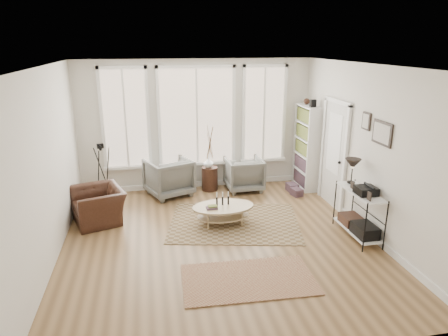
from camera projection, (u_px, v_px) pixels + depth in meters
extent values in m
plane|color=olive|center=(219.00, 240.00, 6.82)|extent=(5.50, 5.50, 0.00)
plane|color=white|center=(219.00, 66.00, 5.94)|extent=(5.50, 5.50, 0.00)
cube|color=silver|center=(197.00, 125.00, 8.95)|extent=(5.20, 0.04, 2.90)
cube|color=silver|center=(271.00, 238.00, 3.81)|extent=(5.20, 0.04, 2.90)
cube|color=silver|center=(46.00, 169.00, 5.90)|extent=(0.04, 5.50, 2.90)
cube|color=silver|center=(367.00, 151.00, 6.86)|extent=(0.04, 5.50, 2.90)
cube|color=white|center=(198.00, 184.00, 9.37)|extent=(5.10, 0.04, 0.12)
cube|color=white|center=(358.00, 224.00, 7.28)|extent=(0.03, 5.40, 0.12)
cube|color=beige|center=(197.00, 117.00, 8.87)|extent=(1.60, 0.03, 2.10)
cube|color=beige|center=(125.00, 119.00, 8.59)|extent=(0.90, 0.03, 2.10)
cube|color=beige|center=(264.00, 114.00, 9.16)|extent=(0.90, 0.03, 2.10)
cube|color=white|center=(197.00, 117.00, 8.86)|extent=(1.74, 0.06, 2.24)
cube|color=white|center=(125.00, 119.00, 8.57)|extent=(1.04, 0.06, 2.24)
cube|color=white|center=(264.00, 114.00, 9.14)|extent=(1.04, 0.06, 2.24)
cube|color=white|center=(198.00, 163.00, 9.16)|extent=(4.10, 0.12, 0.06)
cube|color=silver|center=(334.00, 155.00, 8.05)|extent=(0.04, 0.88, 2.10)
cube|color=white|center=(334.00, 143.00, 7.97)|extent=(0.01, 0.55, 1.20)
cube|color=white|center=(345.00, 162.00, 7.59)|extent=(0.06, 0.08, 2.18)
cube|color=white|center=(323.00, 149.00, 8.51)|extent=(0.06, 0.08, 2.18)
cube|color=white|center=(338.00, 101.00, 7.72)|extent=(0.06, 1.06, 0.08)
sphere|color=black|center=(339.00, 163.00, 7.75)|extent=(0.06, 0.06, 0.06)
cube|color=white|center=(314.00, 152.00, 8.68)|extent=(0.30, 0.03, 1.90)
cube|color=white|center=(300.00, 143.00, 9.44)|extent=(0.30, 0.03, 1.90)
cube|color=white|center=(313.00, 147.00, 9.09)|extent=(0.02, 0.85, 1.90)
cube|color=white|center=(306.00, 147.00, 9.06)|extent=(0.30, 0.81, 1.90)
cube|color=brown|center=(306.00, 147.00, 9.06)|extent=(0.24, 0.75, 1.76)
cube|color=black|center=(313.00, 103.00, 8.56)|extent=(0.12, 0.10, 0.16)
sphere|color=#371E15|center=(307.00, 101.00, 8.89)|extent=(0.14, 0.14, 0.14)
cube|color=white|center=(357.00, 230.00, 6.94)|extent=(0.37, 1.07, 0.03)
cube|color=white|center=(361.00, 192.00, 6.73)|extent=(0.37, 1.07, 0.02)
cylinder|color=black|center=(365.00, 228.00, 6.32)|extent=(0.02, 0.02, 0.85)
cylinder|color=black|center=(386.00, 226.00, 6.39)|extent=(0.02, 0.02, 0.85)
cylinder|color=black|center=(335.00, 203.00, 7.31)|extent=(0.02, 0.02, 0.85)
cylinder|color=black|center=(353.00, 201.00, 7.38)|extent=(0.02, 0.02, 0.85)
cylinder|color=black|center=(351.00, 182.00, 7.04)|extent=(0.14, 0.14, 0.02)
cylinder|color=black|center=(352.00, 175.00, 7.00)|extent=(0.02, 0.02, 0.30)
cone|color=black|center=(353.00, 164.00, 6.94)|extent=(0.28, 0.28, 0.18)
cube|color=black|center=(366.00, 190.00, 6.56)|extent=(0.32, 0.30, 0.13)
cube|color=black|center=(365.00, 230.00, 6.67)|extent=(0.32, 0.45, 0.20)
cube|color=#371E15|center=(351.00, 220.00, 7.12)|extent=(0.32, 0.40, 0.16)
cube|color=black|center=(369.00, 196.00, 6.29)|extent=(0.02, 0.10, 0.14)
cube|color=black|center=(352.00, 185.00, 6.80)|extent=(0.02, 0.10, 0.12)
cube|color=black|center=(382.00, 133.00, 6.36)|extent=(0.03, 0.52, 0.38)
cube|color=silver|center=(381.00, 133.00, 6.36)|extent=(0.01, 0.44, 0.30)
cube|color=black|center=(366.00, 121.00, 6.80)|extent=(0.03, 0.24, 0.30)
cube|color=silver|center=(366.00, 121.00, 6.80)|extent=(0.01, 0.18, 0.24)
cube|color=brown|center=(234.00, 222.00, 7.49)|extent=(2.70, 2.25, 0.01)
cube|color=brown|center=(248.00, 279.00, 5.68)|extent=(1.91, 1.12, 0.01)
ellipsoid|color=tan|center=(223.00, 216.00, 7.40)|extent=(0.99, 0.64, 0.03)
ellipsoid|color=tan|center=(223.00, 207.00, 7.34)|extent=(1.16, 0.76, 0.04)
cylinder|color=tan|center=(208.00, 221.00, 7.17)|extent=(0.03, 0.03, 0.32)
cylinder|color=tan|center=(242.00, 218.00, 7.29)|extent=(0.03, 0.03, 0.32)
cylinder|color=tan|center=(205.00, 213.00, 7.51)|extent=(0.03, 0.03, 0.32)
cylinder|color=tan|center=(237.00, 210.00, 7.62)|extent=(0.03, 0.03, 0.32)
cylinder|color=black|center=(217.00, 201.00, 7.33)|extent=(0.03, 0.03, 0.16)
cylinder|color=black|center=(223.00, 201.00, 7.35)|extent=(0.03, 0.03, 0.16)
cylinder|color=black|center=(228.00, 200.00, 7.37)|extent=(0.03, 0.03, 0.16)
cube|color=#2C4E2B|center=(212.00, 207.00, 7.21)|extent=(0.20, 0.14, 0.05)
imported|color=slate|center=(169.00, 177.00, 8.74)|extent=(1.16, 1.17, 0.83)
imported|color=slate|center=(244.00, 174.00, 9.06)|extent=(0.81, 0.84, 0.75)
cylinder|color=#371E15|center=(210.00, 178.00, 9.07)|extent=(0.36, 0.36, 0.54)
imported|color=silver|center=(209.00, 163.00, 8.94)|extent=(0.27, 0.27, 0.22)
imported|color=#371E15|center=(98.00, 205.00, 7.47)|extent=(1.21, 1.13, 0.64)
cylinder|color=black|center=(100.00, 149.00, 8.03)|extent=(0.05, 0.05, 0.05)
cube|color=black|center=(100.00, 146.00, 8.01)|extent=(0.15, 0.12, 0.09)
cylinder|color=black|center=(100.00, 147.00, 7.94)|extent=(0.05, 0.07, 0.05)
cube|color=brown|center=(292.00, 187.00, 9.04)|extent=(0.24, 0.29, 0.18)
cube|color=brown|center=(297.00, 192.00, 8.78)|extent=(0.25, 0.29, 0.16)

